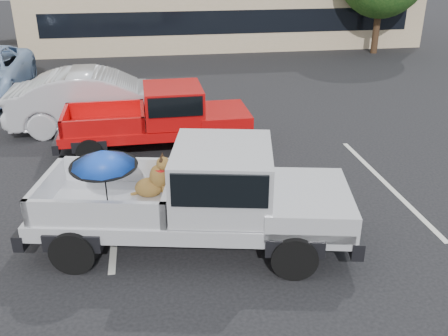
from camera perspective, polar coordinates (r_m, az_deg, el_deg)
The scene contains 6 objects.
ground at distance 9.24m, azimuth 6.47°, elevation -8.48°, with size 90.00×90.00×0.00m, color black.
stripe_left at distance 10.72m, azimuth -12.11°, elevation -3.95°, with size 0.12×5.00×0.01m, color silver.
stripe_right at distance 11.90m, azimuth 18.04°, elevation -1.71°, with size 0.12×5.00×0.01m, color silver.
silver_pickup at distance 8.65m, azimuth -1.75°, elevation -2.74°, with size 5.97×3.05×2.06m.
red_pickup at distance 13.10m, azimuth -6.43°, elevation 6.04°, with size 5.06×1.93×1.66m.
silver_sedan at distance 14.97m, azimuth -13.94°, elevation 7.58°, with size 1.80×5.17×1.70m, color silver.
Camera 1 is at (-2.22, -7.46, 4.99)m, focal length 40.00 mm.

